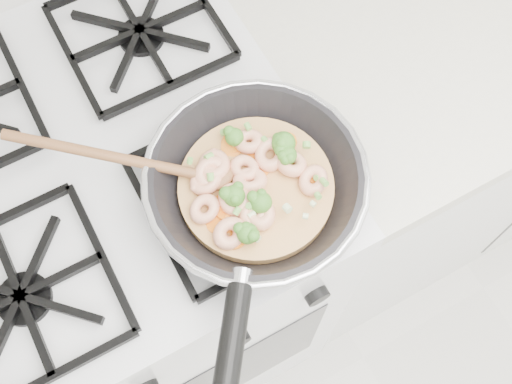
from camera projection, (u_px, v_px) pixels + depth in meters
stove at (141, 254)px, 1.29m from camera, size 0.60×0.60×0.92m
counter_right at (459, 96)px, 1.45m from camera, size 1.00×0.60×0.90m
skillet at (254, 188)px, 0.81m from camera, size 0.40×0.47×0.10m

